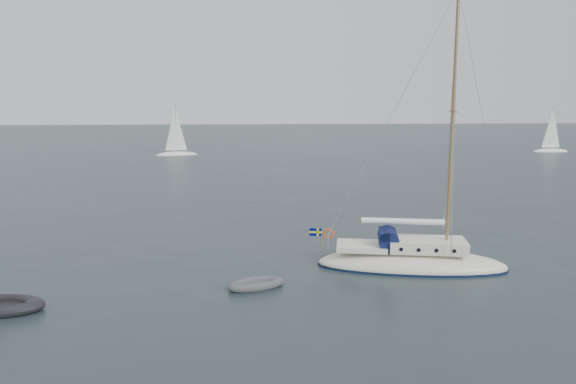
{
  "coord_description": "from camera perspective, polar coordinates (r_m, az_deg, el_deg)",
  "views": [
    {
      "loc": [
        -4.16,
        -25.95,
        8.12
      ],
      "look_at": [
        -2.35,
        0.0,
        3.74
      ],
      "focal_mm": 35.0,
      "sensor_mm": 36.0,
      "label": 1
    }
  ],
  "objects": [
    {
      "name": "ground",
      "position": [
        27.5,
        4.93,
        -7.65
      ],
      "size": [
        300.0,
        300.0,
        0.0
      ],
      "primitive_type": "plane",
      "color": "black",
      "rests_on": "ground"
    },
    {
      "name": "sailboat",
      "position": [
        27.68,
        12.51,
        -5.54
      ],
      "size": [
        9.48,
        2.84,
        13.5
      ],
      "rotation": [
        0.0,
        0.0,
        -0.19
      ],
      "color": "white",
      "rests_on": "ground"
    },
    {
      "name": "dinghy",
      "position": [
        24.59,
        -3.26,
        -9.34
      ],
      "size": [
        2.59,
        1.17,
        0.37
      ],
      "rotation": [
        0.0,
        0.0,
        0.37
      ],
      "color": "#47484C",
      "rests_on": "ground"
    },
    {
      "name": "distant_yacht_b",
      "position": [
        94.06,
        25.22,
        5.61
      ],
      "size": [
        5.55,
        2.96,
        7.35
      ],
      "rotation": [
        0.0,
        0.0,
        0.06
      ],
      "color": "white",
      "rests_on": "ground"
    },
    {
      "name": "distant_yacht_c",
      "position": [
        81.79,
        -11.35,
        5.98
      ],
      "size": [
        5.82,
        3.1,
        7.71
      ],
      "rotation": [
        0.0,
        0.0,
        0.25
      ],
      "color": "white",
      "rests_on": "ground"
    }
  ]
}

